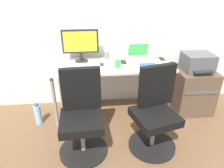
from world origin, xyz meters
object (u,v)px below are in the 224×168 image
printer (197,62)px  water_bottle_on_floor (38,114)px  open_laptop (139,56)px  desktop_monitor (80,43)px  office_chair_right (155,113)px  side_cabinet (192,90)px  coffee_mug (118,63)px  office_chair_left (82,117)px

printer → water_bottle_on_floor: (-2.18, -0.15, -0.60)m
open_laptop → printer: bearing=-12.4°
desktop_monitor → open_laptop: (0.80, -0.01, -0.20)m
desktop_monitor → water_bottle_on_floor: bearing=-151.8°
office_chair_right → open_laptop: size_ratio=3.03×
desktop_monitor → open_laptop: 0.82m
office_chair_right → side_cabinet: size_ratio=1.50×
desktop_monitor → open_laptop: desktop_monitor is taller
side_cabinet → open_laptop: size_ratio=2.02×
printer → open_laptop: bearing=167.6°
open_laptop → coffee_mug: open_laptop is taller
side_cabinet → printer: size_ratio=1.56×
side_cabinet → coffee_mug: coffee_mug is taller
water_bottle_on_floor → office_chair_right: bearing=-20.1°
open_laptop → coffee_mug: 0.42m
side_cabinet → open_laptop: (-0.78, 0.17, 0.49)m
office_chair_right → desktop_monitor: size_ratio=1.96×
office_chair_right → open_laptop: 0.92m
office_chair_right → water_bottle_on_floor: size_ratio=3.03×
side_cabinet → open_laptop: open_laptop is taller
office_chair_right → open_laptop: bearing=90.6°
office_chair_left → side_cabinet: size_ratio=1.50×
office_chair_right → coffee_mug: 0.78m
water_bottle_on_floor → coffee_mug: bearing=3.9°
printer → coffee_mug: bearing=-176.1°
desktop_monitor → open_laptop: size_ratio=1.55×
office_chair_left → side_cabinet: (1.57, 0.66, -0.11)m
office_chair_left → office_chair_right: 0.80m
water_bottle_on_floor → office_chair_left: bearing=-40.0°
office_chair_right → coffee_mug: office_chair_right is taller
printer → office_chair_left: bearing=-157.1°
printer → water_bottle_on_floor: printer is taller
office_chair_left → open_laptop: (0.79, 0.84, 0.38)m
open_laptop → office_chair_left: bearing=-133.5°
office_chair_left → water_bottle_on_floor: office_chair_left is taller
printer → desktop_monitor: 1.61m
office_chair_left → desktop_monitor: (-0.01, 0.84, 0.58)m
office_chair_right → side_cabinet: office_chair_right is taller
desktop_monitor → printer: bearing=-6.4°
office_chair_left → water_bottle_on_floor: bearing=140.0°
office_chair_right → coffee_mug: size_ratio=10.22×
open_laptop → water_bottle_on_floor: bearing=-167.2°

